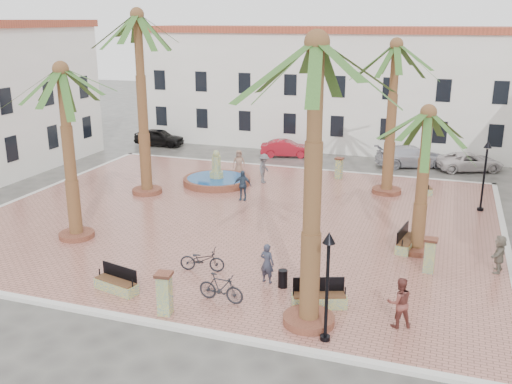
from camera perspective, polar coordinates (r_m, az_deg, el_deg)
ground at (r=29.80m, az=-1.82°, el=-2.76°), size 120.00×120.00×0.00m
plaza at (r=29.78m, az=-1.82°, el=-2.63°), size 26.00×22.00×0.15m
kerb_n at (r=39.81m, az=3.79°, el=2.39°), size 26.30×0.30×0.16m
kerb_s at (r=20.75m, az=-12.88°, el=-12.18°), size 26.30×0.30×0.16m
kerb_e at (r=28.20m, az=23.84°, el=-5.26°), size 0.30×22.30×0.16m
kerb_w at (r=36.28m, az=-21.40°, el=-0.21°), size 0.30×22.30×0.16m
building_north at (r=47.58m, az=6.82°, el=10.43°), size 30.40×7.40×9.50m
fountain at (r=35.69m, az=-3.96°, el=1.28°), size 4.17×4.17×2.16m
palm_nw at (r=33.00m, az=-11.71°, el=15.21°), size 5.68×5.68×10.51m
palm_sw at (r=26.71m, az=-18.78°, el=9.65°), size 5.33×5.33×8.16m
palm_s at (r=17.36m, az=6.02°, el=11.38°), size 5.71×5.71×9.61m
palm_e at (r=24.91m, az=16.72°, el=5.81°), size 5.09×5.09×6.54m
palm_ne at (r=33.37m, az=13.76°, el=12.53°), size 5.58×5.58×8.93m
bench_s at (r=22.43m, az=-13.78°, el=-8.96°), size 1.91×0.97×0.97m
bench_se at (r=20.83m, az=6.32°, el=-10.58°), size 2.05×1.25×1.03m
bench_e at (r=26.48m, az=14.83°, el=-4.92°), size 0.91×1.99×1.01m
bench_ne at (r=35.40m, az=16.50°, el=0.41°), size 0.99×1.79×0.90m
lamppost_s at (r=17.87m, az=7.20°, el=-7.56°), size 0.40×0.40×3.70m
lamppost_e at (r=32.35m, az=21.98°, el=2.64°), size 0.42×0.42×3.82m
bollard_se at (r=20.24m, az=-9.13°, el=-9.93°), size 0.63×0.63×1.56m
bollard_n at (r=37.07m, az=8.29°, el=2.41°), size 0.59×0.59×1.38m
bollard_e at (r=24.18m, az=16.99°, el=-6.02°), size 0.55×0.55×1.46m
litter_bin at (r=22.09m, az=2.69°, el=-8.64°), size 0.36×0.36×0.70m
cyclist_a at (r=22.27m, az=1.11°, el=-7.13°), size 0.65×0.49×1.61m
bicycle_a at (r=23.46m, az=-5.40°, el=-6.76°), size 1.94×0.97×0.97m
cyclist_b at (r=19.81m, az=14.15°, el=-10.66°), size 1.04×0.95×1.75m
bicycle_b at (r=20.98m, az=-3.53°, el=-9.55°), size 1.82×0.66×1.07m
pedestrian_fountain_a at (r=37.39m, az=-1.72°, el=2.93°), size 0.99×0.85×1.72m
pedestrian_fountain_b at (r=32.26m, az=-1.35°, el=0.68°), size 1.07×0.57×1.74m
pedestrian_north at (r=35.68m, az=0.80°, el=2.37°), size 0.71×1.21×1.85m
pedestrian_east at (r=25.16m, az=23.16°, el=-5.70°), size 0.76×1.53×1.58m
car_black at (r=47.91m, az=-9.66°, el=5.42°), size 4.18×1.88×1.39m
car_red at (r=43.43m, az=3.04°, el=4.38°), size 4.06×2.26×1.27m
car_silver at (r=41.87m, az=15.32°, el=3.47°), size 5.49×3.83×1.47m
car_white at (r=41.97m, az=20.56°, el=2.86°), size 4.93×3.58×1.24m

